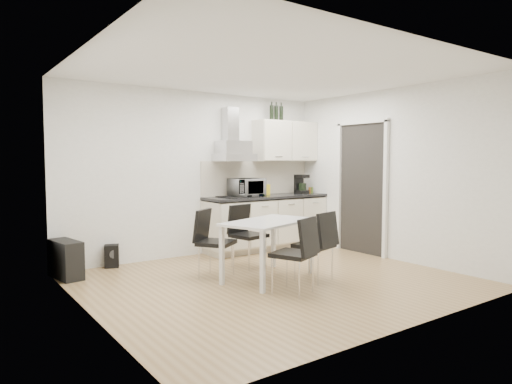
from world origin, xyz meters
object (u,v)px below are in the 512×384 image
kitchenette (267,200)px  chair_far_left (216,244)px  dining_table (269,228)px  chair_far_right (249,236)px  chair_near_left (293,255)px  chair_near_right (314,246)px  guitar_amp (66,259)px  floor_speaker (112,256)px

kitchenette → chair_far_left: size_ratio=2.86×
dining_table → chair_far_right: bearing=57.7°
kitchenette → chair_far_right: size_ratio=2.86×
chair_near_left → chair_near_right: bearing=3.1°
kitchenette → guitar_amp: 3.35m
kitchenette → chair_far_left: kitchenette is taller
dining_table → chair_far_right: size_ratio=1.59×
dining_table → guitar_amp: size_ratio=2.25×
kitchenette → chair_near_right: 2.20m
chair_far_right → guitar_amp: (-2.27, 0.86, -0.19)m
floor_speaker → kitchenette: bearing=17.1°
chair_far_right → guitar_amp: 2.43m
dining_table → chair_near_right: bearing=-63.1°
chair_far_right → chair_near_left: size_ratio=1.00×
chair_far_left → floor_speaker: 1.65m
chair_far_left → floor_speaker: (-0.94, 1.33, -0.28)m
kitchenette → floor_speaker: 2.72m
chair_near_right → dining_table: bearing=120.6°
chair_near_right → guitar_amp: chair_near_right is taller
chair_far_right → kitchenette: bearing=-148.7°
floor_speaker → guitar_amp: bearing=-138.8°
chair_near_right → guitar_amp: (-2.52, 1.94, -0.19)m
dining_table → floor_speaker: 2.35m
dining_table → chair_near_right: 0.61m
chair_near_right → floor_speaker: chair_near_right is taller
guitar_amp → dining_table: bearing=-45.9°
guitar_amp → chair_near_right: bearing=-47.4°
chair_far_right → chair_near_left: bearing=65.5°
chair_far_left → chair_near_left: size_ratio=1.00×
chair_near_right → kitchenette: bearing=53.6°
dining_table → chair_far_right: (0.16, 0.68, -0.21)m
chair_near_left → chair_near_right: (0.57, 0.27, 0.00)m
chair_far_left → chair_far_right: size_ratio=1.00×
chair_far_left → chair_near_right: 1.25m
guitar_amp → kitchenette: bearing=-8.3°
floor_speaker → chair_near_left: bearing=-41.8°
kitchenette → chair_near_left: size_ratio=2.86×
kitchenette → chair_near_right: kitchenette is taller
kitchenette → chair_near_right: (-0.78, -2.02, -0.39)m
chair_far_left → guitar_amp: size_ratio=1.42×
chair_near_left → floor_speaker: size_ratio=2.74×
chair_far_right → floor_speaker: 1.96m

